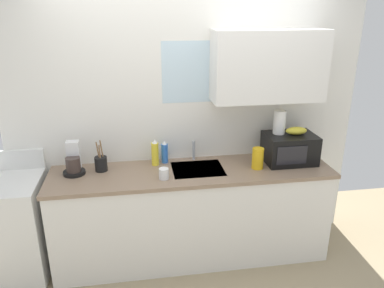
% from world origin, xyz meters
% --- Properties ---
extents(kitchen_wall_assembly, '(3.30, 0.42, 2.50)m').
position_xyz_m(kitchen_wall_assembly, '(0.14, 0.31, 1.36)').
color(kitchen_wall_assembly, white).
rests_on(kitchen_wall_assembly, ground).
extents(counter_unit, '(2.53, 0.63, 0.90)m').
position_xyz_m(counter_unit, '(0.00, 0.00, 0.46)').
color(counter_unit, white).
rests_on(counter_unit, ground).
extents(sink_faucet, '(0.03, 0.03, 0.19)m').
position_xyz_m(sink_faucet, '(0.06, 0.24, 1.00)').
color(sink_faucet, '#B2B5BA').
rests_on(sink_faucet, counter_unit).
extents(stove_range, '(0.60, 0.60, 1.08)m').
position_xyz_m(stove_range, '(-1.61, 0.00, 0.46)').
color(stove_range, white).
rests_on(stove_range, ground).
extents(microwave, '(0.46, 0.35, 0.27)m').
position_xyz_m(microwave, '(0.93, 0.05, 1.04)').
color(microwave, black).
rests_on(microwave, counter_unit).
extents(banana_bunch, '(0.20, 0.11, 0.07)m').
position_xyz_m(banana_bunch, '(0.98, 0.05, 1.20)').
color(banana_bunch, gold).
rests_on(banana_bunch, microwave).
extents(paper_towel_roll, '(0.11, 0.11, 0.22)m').
position_xyz_m(paper_towel_roll, '(0.83, 0.10, 1.28)').
color(paper_towel_roll, white).
rests_on(paper_towel_roll, microwave).
extents(coffee_maker, '(0.19, 0.21, 0.28)m').
position_xyz_m(coffee_maker, '(-1.03, 0.11, 1.00)').
color(coffee_maker, black).
rests_on(coffee_maker, counter_unit).
extents(dish_soap_bottle_blue, '(0.06, 0.06, 0.22)m').
position_xyz_m(dish_soap_bottle_blue, '(-0.22, 0.22, 1.00)').
color(dish_soap_bottle_blue, blue).
rests_on(dish_soap_bottle_blue, counter_unit).
extents(dish_soap_bottle_yellow, '(0.07, 0.07, 0.25)m').
position_xyz_m(dish_soap_bottle_yellow, '(-0.32, 0.17, 1.02)').
color(dish_soap_bottle_yellow, yellow).
rests_on(dish_soap_bottle_yellow, counter_unit).
extents(cereal_canister, '(0.10, 0.10, 0.19)m').
position_xyz_m(cereal_canister, '(0.59, -0.05, 1.00)').
color(cereal_canister, gold).
rests_on(cereal_canister, counter_unit).
extents(mug_white, '(0.08, 0.08, 0.09)m').
position_xyz_m(mug_white, '(-0.26, -0.14, 0.95)').
color(mug_white, white).
rests_on(mug_white, counter_unit).
extents(utensil_crock, '(0.11, 0.11, 0.29)m').
position_xyz_m(utensil_crock, '(-0.80, 0.12, 0.97)').
color(utensil_crock, black).
rests_on(utensil_crock, counter_unit).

